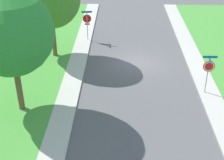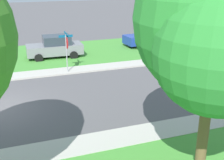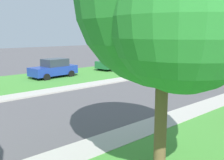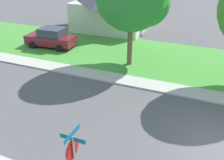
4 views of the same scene
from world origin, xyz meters
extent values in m
plane|color=#565456|center=(0.00, 0.00, 0.00)|extent=(120.00, 120.00, 0.00)
cylinder|color=#9E9EA3|center=(4.31, -4.56, 1.30)|extent=(0.07, 0.07, 2.60)
cylinder|color=red|center=(4.31, -4.61, 2.05)|extent=(0.76, 0.10, 0.76)
cylinder|color=white|center=(4.31, -4.63, 2.05)|extent=(0.67, 0.07, 0.67)
cylinder|color=red|center=(4.31, -4.63, 2.05)|extent=(0.55, 0.06, 0.55)
cube|color=#0F5B84|center=(4.31, -4.56, 2.69)|extent=(0.92, 0.11, 0.16)
cube|color=#0F5B84|center=(4.31, -4.56, 2.50)|extent=(0.11, 0.92, 0.16)
cube|color=red|center=(4.31, -4.61, 1.55)|extent=(0.44, 0.06, 0.14)
cylinder|color=#9E9EA3|center=(-4.37, 4.47, 1.30)|extent=(0.07, 0.07, 2.60)
cylinder|color=red|center=(-4.37, 4.52, 2.05)|extent=(0.76, 0.03, 0.76)
cylinder|color=white|center=(-4.37, 4.53, 2.05)|extent=(0.67, 0.01, 0.67)
cylinder|color=red|center=(-4.37, 4.54, 2.05)|extent=(0.55, 0.01, 0.55)
cube|color=#0F5B84|center=(-4.37, 4.47, 2.69)|extent=(0.92, 0.02, 0.16)
cube|color=#0F5B84|center=(-4.37, 4.47, 2.50)|extent=(0.02, 0.92, 0.16)
cylinder|color=brown|center=(6.69, -1.13, 1.60)|extent=(0.36, 0.36, 3.21)
sphere|color=#428428|center=(7.74, -1.83, 4.26)|extent=(3.28, 3.28, 3.28)
cylinder|color=brown|center=(7.32, 6.67, 1.67)|extent=(0.36, 0.36, 3.33)
sphere|color=#2B8631|center=(7.32, 6.67, 5.04)|extent=(4.88, 4.88, 4.88)
camera|label=1|loc=(1.32, 22.91, 11.35)|focal=51.42mm
camera|label=2|loc=(14.36, 0.96, 6.28)|focal=47.30mm
camera|label=3|loc=(11.83, 0.66, 4.11)|focal=42.88mm
camera|label=4|loc=(-9.84, 0.81, 7.81)|focal=41.86mm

